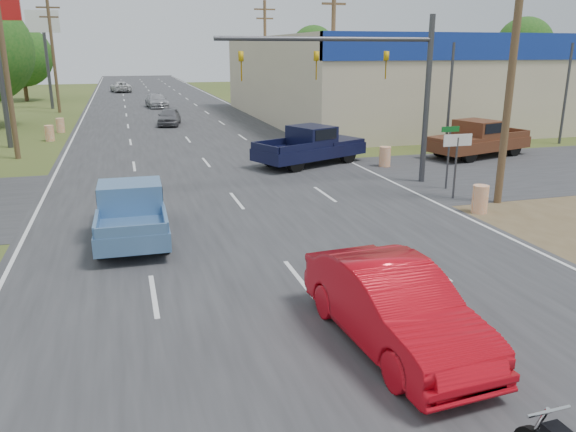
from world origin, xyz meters
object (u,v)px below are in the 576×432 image
object	(u,v)px
blue_pickup	(131,210)
distant_car_white	(121,87)
navy_pickup	(312,145)
red_convertible	(394,307)
distant_car_silver	(157,101)
brown_pickup	(477,139)
distant_car_grey	(169,117)

from	to	relation	value
blue_pickup	distant_car_white	xyz separation A→B (m)	(0.09, 64.96, -0.18)
navy_pickup	red_convertible	bearing A→B (deg)	-37.14
distant_car_silver	distant_car_white	world-z (taller)	distant_car_white
brown_pickup	distant_car_white	distance (m)	58.95
navy_pickup	distant_car_white	distance (m)	56.26
navy_pickup	distant_car_grey	bearing A→B (deg)	174.27
navy_pickup	brown_pickup	size ratio (longest dim) A/B	0.99
red_convertible	distant_car_silver	size ratio (longest dim) A/B	1.08
blue_pickup	distant_car_grey	bearing A→B (deg)	83.93
distant_car_grey	red_convertible	bearing A→B (deg)	-78.06
brown_pickup	distant_car_white	size ratio (longest dim) A/B	1.26
red_convertible	brown_pickup	bearing A→B (deg)	47.56
distant_car_silver	blue_pickup	bearing A→B (deg)	-100.27
distant_car_grey	navy_pickup	bearing A→B (deg)	-62.45
red_convertible	distant_car_grey	world-z (taller)	red_convertible
navy_pickup	distant_car_grey	distance (m)	18.49
blue_pickup	navy_pickup	xyz separation A→B (m)	(9.04, 9.41, 0.10)
distant_car_grey	distant_car_white	xyz separation A→B (m)	(-3.34, 37.93, 0.04)
distant_car_grey	distant_car_silver	xyz separation A→B (m)	(0.00, 14.47, 0.00)
brown_pickup	distant_car_grey	distance (m)	23.43
distant_car_silver	distant_car_white	size ratio (longest dim) A/B	0.91
brown_pickup	navy_pickup	bearing A→B (deg)	71.03
red_convertible	navy_pickup	distance (m)	18.27
blue_pickup	navy_pickup	world-z (taller)	navy_pickup
distant_car_grey	distant_car_white	world-z (taller)	distant_car_white
red_convertible	distant_car_white	world-z (taller)	red_convertible
navy_pickup	distant_car_grey	xyz separation A→B (m)	(-5.61, 17.61, -0.32)
red_convertible	distant_car_white	bearing A→B (deg)	89.38
blue_pickup	distant_car_silver	distance (m)	41.64
red_convertible	distant_car_white	distance (m)	73.44
navy_pickup	distant_car_white	world-z (taller)	navy_pickup
blue_pickup	distant_car_white	size ratio (longest dim) A/B	1.05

